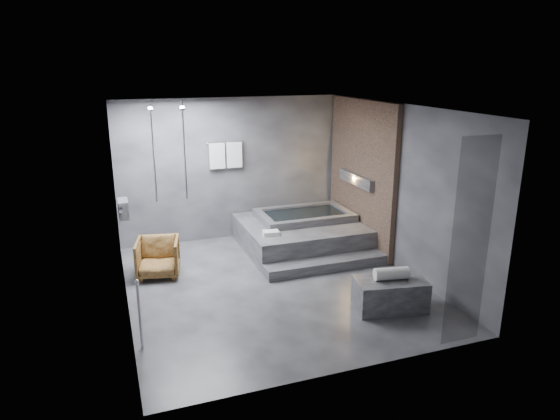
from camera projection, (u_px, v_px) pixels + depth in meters
name	position (u px, v px, depth m)	size (l,w,h in m)	color
room	(292.00, 175.00, 7.88)	(5.00, 5.04, 2.82)	#2C2C2F
tub_deck	(301.00, 235.00, 9.60)	(2.20, 2.00, 0.50)	#313134
tub_step	(326.00, 265.00, 8.58)	(2.20, 0.36, 0.18)	#313134
concrete_bench	(390.00, 294.00, 7.18)	(1.00, 0.55, 0.45)	#323234
driftwood_chair	(158.00, 257.00, 8.29)	(0.68, 0.70, 0.64)	#442B11
rolled_towel	(391.00, 274.00, 7.12)	(0.18, 0.18, 0.50)	white
deck_towel	(271.00, 233.00, 8.82)	(0.28, 0.20, 0.07)	silver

